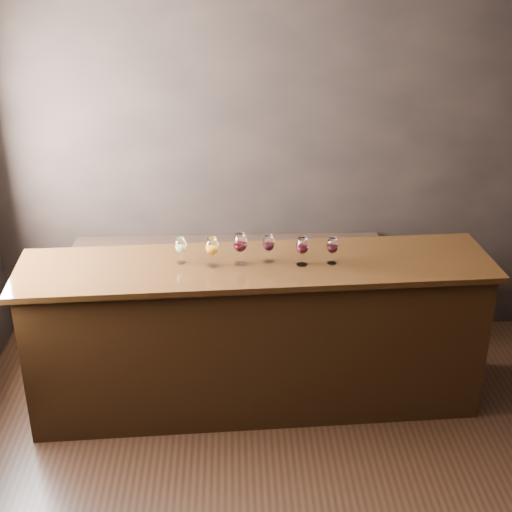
{
  "coord_description": "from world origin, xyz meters",
  "views": [
    {
      "loc": [
        -0.63,
        -3.02,
        3.1
      ],
      "look_at": [
        -0.48,
        1.19,
        1.15
      ],
      "focal_mm": 50.0,
      "sensor_mm": 36.0,
      "label": 1
    }
  ],
  "objects_px": {
    "bar_counter": "(257,338)",
    "glass_red_d": "(333,246)",
    "glass_white": "(181,246)",
    "glass_red_a": "(240,244)",
    "glass_amber": "(212,247)",
    "glass_red_b": "(269,244)",
    "back_bar_shelf": "(229,294)",
    "glass_red_c": "(302,246)"
  },
  "relations": [
    {
      "from": "bar_counter",
      "to": "glass_amber",
      "type": "relative_size",
      "value": 15.1
    },
    {
      "from": "glass_white",
      "to": "glass_amber",
      "type": "height_order",
      "value": "glass_amber"
    },
    {
      "from": "glass_red_a",
      "to": "glass_red_d",
      "type": "xyz_separation_m",
      "value": [
        0.6,
        -0.01,
        -0.02
      ]
    },
    {
      "from": "bar_counter",
      "to": "glass_red_a",
      "type": "bearing_deg",
      "value": -178.36
    },
    {
      "from": "bar_counter",
      "to": "back_bar_shelf",
      "type": "bearing_deg",
      "value": 99.83
    },
    {
      "from": "glass_amber",
      "to": "glass_red_d",
      "type": "height_order",
      "value": "glass_amber"
    },
    {
      "from": "glass_amber",
      "to": "glass_red_c",
      "type": "distance_m",
      "value": 0.58
    },
    {
      "from": "glass_amber",
      "to": "glass_red_d",
      "type": "distance_m",
      "value": 0.78
    },
    {
      "from": "bar_counter",
      "to": "glass_red_b",
      "type": "distance_m",
      "value": 0.7
    },
    {
      "from": "glass_white",
      "to": "glass_red_b",
      "type": "xyz_separation_m",
      "value": [
        0.57,
        0.0,
        0.0
      ]
    },
    {
      "from": "glass_red_c",
      "to": "glass_red_b",
      "type": "bearing_deg",
      "value": 164.47
    },
    {
      "from": "glass_red_a",
      "to": "glass_red_b",
      "type": "xyz_separation_m",
      "value": [
        0.18,
        0.03,
        -0.02
      ]
    },
    {
      "from": "bar_counter",
      "to": "glass_white",
      "type": "relative_size",
      "value": 16.95
    },
    {
      "from": "glass_amber",
      "to": "glass_red_b",
      "type": "height_order",
      "value": "glass_amber"
    },
    {
      "from": "glass_red_d",
      "to": "glass_red_a",
      "type": "bearing_deg",
      "value": 178.75
    },
    {
      "from": "glass_red_c",
      "to": "glass_red_d",
      "type": "bearing_deg",
      "value": 4.26
    },
    {
      "from": "glass_red_a",
      "to": "glass_red_c",
      "type": "relative_size",
      "value": 1.1
    },
    {
      "from": "glass_white",
      "to": "bar_counter",
      "type": "bearing_deg",
      "value": -2.3
    },
    {
      "from": "back_bar_shelf",
      "to": "glass_red_b",
      "type": "distance_m",
      "value": 1.17
    },
    {
      "from": "glass_red_a",
      "to": "glass_red_d",
      "type": "relative_size",
      "value": 1.18
    },
    {
      "from": "glass_red_d",
      "to": "glass_white",
      "type": "bearing_deg",
      "value": 177.58
    },
    {
      "from": "glass_red_a",
      "to": "glass_amber",
      "type": "bearing_deg",
      "value": -171.92
    },
    {
      "from": "bar_counter",
      "to": "glass_red_d",
      "type": "relative_size",
      "value": 16.72
    },
    {
      "from": "back_bar_shelf",
      "to": "glass_red_b",
      "type": "relative_size",
      "value": 12.9
    },
    {
      "from": "bar_counter",
      "to": "glass_red_a",
      "type": "distance_m",
      "value": 0.72
    },
    {
      "from": "glass_red_d",
      "to": "glass_amber",
      "type": "bearing_deg",
      "value": -179.05
    },
    {
      "from": "glass_red_b",
      "to": "glass_amber",
      "type": "bearing_deg",
      "value": -171.03
    },
    {
      "from": "glass_white",
      "to": "glass_red_d",
      "type": "distance_m",
      "value": 0.99
    },
    {
      "from": "glass_white",
      "to": "glass_red_d",
      "type": "xyz_separation_m",
      "value": [
        0.98,
        -0.04,
        0.0
      ]
    },
    {
      "from": "glass_white",
      "to": "glass_red_d",
      "type": "relative_size",
      "value": 0.99
    },
    {
      "from": "glass_white",
      "to": "glass_red_c",
      "type": "bearing_deg",
      "value": -4.09
    },
    {
      "from": "glass_amber",
      "to": "glass_red_b",
      "type": "distance_m",
      "value": 0.37
    },
    {
      "from": "bar_counter",
      "to": "glass_red_d",
      "type": "bearing_deg",
      "value": -5.64
    },
    {
      "from": "glass_amber",
      "to": "glass_red_b",
      "type": "relative_size",
      "value": 1.08
    },
    {
      "from": "glass_white",
      "to": "glass_red_a",
      "type": "distance_m",
      "value": 0.39
    },
    {
      "from": "glass_amber",
      "to": "glass_red_c",
      "type": "bearing_deg",
      "value": -0.18
    },
    {
      "from": "back_bar_shelf",
      "to": "glass_red_c",
      "type": "bearing_deg",
      "value": -60.89
    },
    {
      "from": "glass_red_b",
      "to": "glass_red_c",
      "type": "relative_size",
      "value": 0.95
    },
    {
      "from": "bar_counter",
      "to": "glass_red_d",
      "type": "distance_m",
      "value": 0.85
    },
    {
      "from": "glass_red_b",
      "to": "glass_red_c",
      "type": "distance_m",
      "value": 0.22
    },
    {
      "from": "back_bar_shelf",
      "to": "glass_red_a",
      "type": "bearing_deg",
      "value": -84.17
    },
    {
      "from": "glass_white",
      "to": "glass_amber",
      "type": "xyz_separation_m",
      "value": [
        0.2,
        -0.05,
        0.01
      ]
    }
  ]
}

